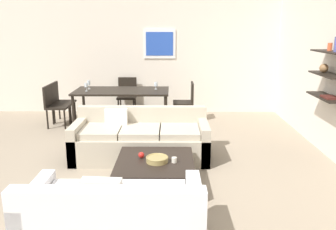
% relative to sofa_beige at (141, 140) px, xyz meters
% --- Properties ---
extents(ground_plane, '(18.00, 18.00, 0.00)m').
position_rel_sofa_beige_xyz_m(ground_plane, '(0.06, -0.34, -0.29)').
color(ground_plane, gray).
extents(back_wall_unit, '(8.40, 0.09, 2.70)m').
position_rel_sofa_beige_xyz_m(back_wall_unit, '(0.35, 3.19, 1.06)').
color(back_wall_unit, silver).
rests_on(back_wall_unit, ground).
extents(right_wall_shelf_unit, '(0.34, 8.20, 2.70)m').
position_rel_sofa_beige_xyz_m(right_wall_shelf_unit, '(3.08, 0.26, 1.06)').
color(right_wall_shelf_unit, silver).
rests_on(right_wall_shelf_unit, ground).
extents(sofa_beige, '(2.15, 0.90, 0.78)m').
position_rel_sofa_beige_xyz_m(sofa_beige, '(0.00, 0.00, 0.00)').
color(sofa_beige, '#B2A893').
rests_on(sofa_beige, ground).
extents(loveseat_white, '(1.67, 0.90, 0.78)m').
position_rel_sofa_beige_xyz_m(loveseat_white, '(-0.05, -2.40, 0.00)').
color(loveseat_white, white).
rests_on(loveseat_white, ground).
extents(coffee_table, '(1.01, 1.08, 0.38)m').
position_rel_sofa_beige_xyz_m(coffee_table, '(0.28, -1.10, -0.10)').
color(coffee_table, black).
rests_on(coffee_table, ground).
extents(decorative_bowl, '(0.29, 0.29, 0.07)m').
position_rel_sofa_beige_xyz_m(decorative_bowl, '(0.31, -1.15, 0.13)').
color(decorative_bowl, '#99844C').
rests_on(decorative_bowl, coffee_table).
extents(candle_jar, '(0.07, 0.07, 0.07)m').
position_rel_sofa_beige_xyz_m(candle_jar, '(0.53, -1.16, 0.12)').
color(candle_jar, silver).
rests_on(candle_jar, coffee_table).
extents(apple_on_coffee_table, '(0.08, 0.08, 0.08)m').
position_rel_sofa_beige_xyz_m(apple_on_coffee_table, '(0.10, -1.00, 0.13)').
color(apple_on_coffee_table, red).
rests_on(apple_on_coffee_table, coffee_table).
extents(dining_table, '(2.00, 0.99, 0.75)m').
position_rel_sofa_beige_xyz_m(dining_table, '(-0.57, 2.02, 0.40)').
color(dining_table, black).
rests_on(dining_table, ground).
extents(dining_chair_left_near, '(0.44, 0.44, 0.88)m').
position_rel_sofa_beige_xyz_m(dining_chair_left_near, '(-1.98, 1.80, 0.21)').
color(dining_chair_left_near, black).
rests_on(dining_chair_left_near, ground).
extents(dining_chair_right_far, '(0.44, 0.44, 0.88)m').
position_rel_sofa_beige_xyz_m(dining_chair_right_far, '(0.84, 2.24, 0.21)').
color(dining_chair_right_far, black).
rests_on(dining_chair_right_far, ground).
extents(dining_chair_left_far, '(0.44, 0.44, 0.88)m').
position_rel_sofa_beige_xyz_m(dining_chair_left_far, '(-1.98, 2.24, 0.21)').
color(dining_chair_left_far, black).
rests_on(dining_chair_left_far, ground).
extents(dining_chair_head, '(0.44, 0.44, 0.88)m').
position_rel_sofa_beige_xyz_m(dining_chair_head, '(-0.57, 2.92, 0.21)').
color(dining_chair_head, black).
rests_on(dining_chair_head, ground).
extents(wine_glass_left_near, '(0.07, 0.07, 0.18)m').
position_rel_sofa_beige_xyz_m(wine_glass_left_near, '(-1.30, 1.90, 0.58)').
color(wine_glass_left_near, silver).
rests_on(wine_glass_left_near, dining_table).
extents(wine_glass_right_far, '(0.08, 0.08, 0.15)m').
position_rel_sofa_beige_xyz_m(wine_glass_right_far, '(0.16, 2.14, 0.56)').
color(wine_glass_right_far, silver).
rests_on(wine_glass_right_far, dining_table).
extents(wine_glass_left_far, '(0.07, 0.07, 0.19)m').
position_rel_sofa_beige_xyz_m(wine_glass_left_far, '(-1.30, 2.14, 0.59)').
color(wine_glass_left_far, silver).
rests_on(wine_glass_left_far, dining_table).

